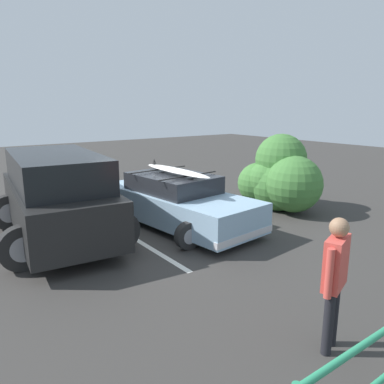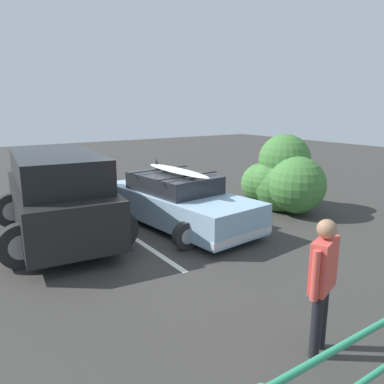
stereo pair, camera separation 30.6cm
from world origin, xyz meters
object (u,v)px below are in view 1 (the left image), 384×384
Objects in this scene: suv_car at (57,196)px; bush_near_left at (279,179)px; sedan_car at (177,201)px; person_bystander at (335,273)px.

bush_near_left is (-5.86, 1.08, -0.12)m from suv_car.
sedan_car is 2.74× the size of person_bystander.
suv_car is 5.96m from bush_near_left.
sedan_car is 5.29m from person_bystander.
person_bystander is 0.65× the size of bush_near_left.
suv_car is at bearing -76.09° from person_bystander.
person_bystander is (-1.44, 5.81, 0.02)m from suv_car.
suv_car is at bearing -14.37° from sedan_car.
suv_car is at bearing -10.47° from bush_near_left.
bush_near_left reaches higher than sedan_car.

